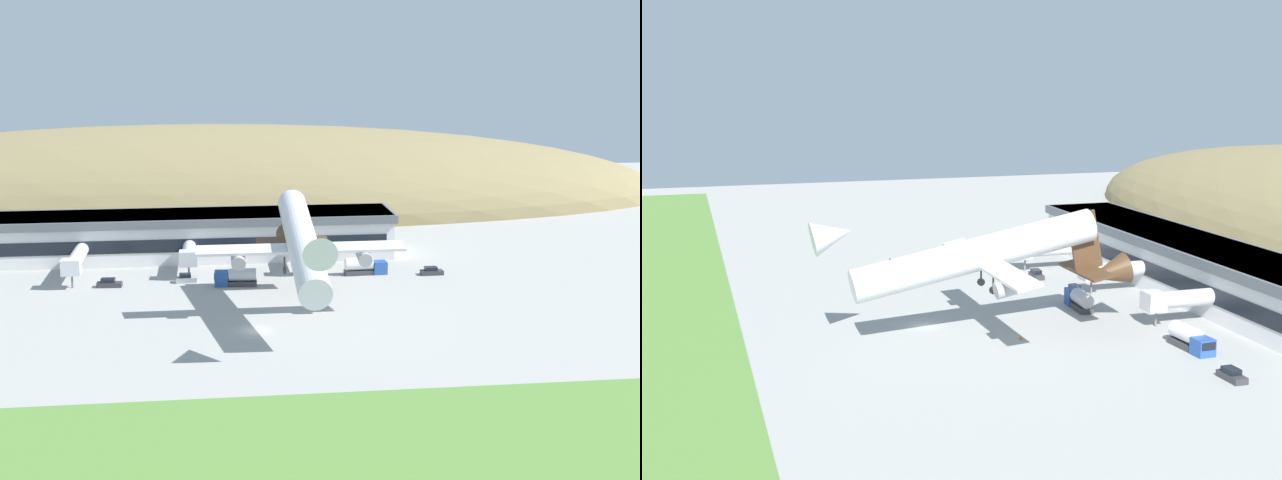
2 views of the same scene
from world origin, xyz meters
TOP-DOWN VIEW (x-y plane):
  - ground_plane at (0.00, 0.00)m, footprint 377.02×377.02m
  - grass_strip_foreground at (0.00, -40.48)m, footprint 339.32×27.49m
  - hill_backdrop at (-11.44, 116.44)m, footprint 274.03×84.15m
  - terminal_building at (-11.38, 50.21)m, footprint 84.91×15.54m
  - jetway_0 at (-31.71, 34.15)m, footprint 3.38×16.02m
  - jetway_1 at (-10.92, 36.40)m, footprint 3.38×11.79m
  - jetway_2 at (10.70, 36.59)m, footprint 3.38×11.43m
  - cargo_airplane at (7.70, 6.63)m, footprint 33.68×48.28m
  - service_car_0 at (-25.19, 28.72)m, footprint 4.59×2.02m
  - service_car_1 at (-11.42, 30.36)m, footprint 3.92×1.97m
  - service_car_2 at (35.11, 30.40)m, footprint 4.30×1.92m
  - fuel_truck at (22.45, 32.26)m, footprint 8.29×2.90m
  - box_truck at (-2.32, 26.85)m, footprint 7.82×2.86m
  - traffic_cone_0 at (10.72, 11.53)m, footprint 0.52×0.52m

SIDE VIEW (x-z plane):
  - ground_plane at x=0.00m, z-range 0.00..0.00m
  - hill_backdrop at x=-11.44m, z-range -21.90..21.90m
  - grass_strip_foreground at x=0.00m, z-range 0.00..0.08m
  - traffic_cone_0 at x=10.72m, z-range -0.01..0.57m
  - service_car_2 at x=35.11m, z-range -0.13..1.42m
  - service_car_0 at x=-25.19m, z-range -0.14..1.49m
  - service_car_1 at x=-11.42m, z-range -0.15..1.55m
  - fuel_truck at x=22.45m, z-range -0.12..3.19m
  - box_truck at x=-2.32m, z-range -0.06..3.14m
  - jetway_2 at x=10.70m, z-range 1.27..6.70m
  - jetway_1 at x=-10.92m, z-range 1.27..6.70m
  - jetway_0 at x=-31.71m, z-range 1.28..6.71m
  - terminal_building at x=-11.38m, z-range 0.63..9.97m
  - cargo_airplane at x=7.70m, z-range 5.06..18.94m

